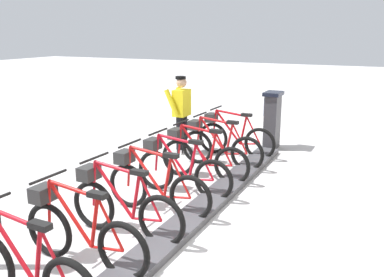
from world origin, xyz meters
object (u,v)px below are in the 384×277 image
(bike_docked_6, at_px, (79,231))
(bike_docked_4, at_px, (154,185))
(bike_docked_3, at_px, (180,169))
(bike_docked_1, at_px, (218,145))
(payment_kiosk, at_px, (272,119))
(bike_docked_7, at_px, (22,266))
(bike_docked_0, at_px, (233,136))
(bike_docked_5, at_px, (121,205))
(bike_docked_2, at_px, (201,156))
(worker_near_rack, at_px, (181,112))

(bike_docked_6, bearing_deg, bike_docked_4, -90.00)
(bike_docked_3, xyz_separation_m, bike_docked_6, (0.00, 2.44, 0.00))
(bike_docked_1, bearing_deg, payment_kiosk, -107.83)
(payment_kiosk, xyz_separation_m, bike_docked_1, (0.57, 1.78, -0.24))
(payment_kiosk, distance_m, bike_docked_7, 6.68)
(bike_docked_0, relative_size, bike_docked_1, 1.00)
(bike_docked_5, bearing_deg, bike_docked_2, -90.00)
(bike_docked_7, bearing_deg, bike_docked_3, -90.00)
(payment_kiosk, height_order, bike_docked_3, payment_kiosk)
(bike_docked_5, height_order, bike_docked_6, same)
(payment_kiosk, xyz_separation_m, bike_docked_3, (0.57, 3.40, -0.24))
(bike_docked_1, relative_size, bike_docked_2, 1.00)
(bike_docked_1, bearing_deg, bike_docked_5, 90.00)
(bike_docked_4, xyz_separation_m, bike_docked_6, (0.00, 1.62, 0.00))
(bike_docked_7, distance_m, worker_near_rack, 5.56)
(payment_kiosk, height_order, bike_docked_4, payment_kiosk)
(bike_docked_6, xyz_separation_m, bike_docked_7, (0.00, 0.81, 0.00))
(payment_kiosk, height_order, bike_docked_7, payment_kiosk)
(bike_docked_0, bearing_deg, bike_docked_7, 90.00)
(bike_docked_6, distance_m, worker_near_rack, 4.77)
(bike_docked_1, height_order, worker_near_rack, worker_near_rack)
(bike_docked_0, distance_m, bike_docked_6, 4.87)
(bike_docked_0, xyz_separation_m, worker_near_rack, (1.08, 0.25, 0.48))
(payment_kiosk, bearing_deg, bike_docked_1, 72.17)
(bike_docked_0, bearing_deg, payment_kiosk, -120.62)
(bike_docked_3, relative_size, worker_near_rack, 1.04)
(bike_docked_5, bearing_deg, bike_docked_1, -90.00)
(bike_docked_1, distance_m, bike_docked_3, 1.62)
(payment_kiosk, bearing_deg, bike_docked_3, 80.46)
(bike_docked_2, distance_m, bike_docked_5, 2.44)
(bike_docked_1, bearing_deg, bike_docked_7, 90.00)
(bike_docked_0, bearing_deg, bike_docked_6, 90.00)
(worker_near_rack, bearing_deg, bike_docked_3, 116.41)
(bike_docked_0, bearing_deg, bike_docked_1, 90.00)
(bike_docked_2, height_order, bike_docked_3, same)
(bike_docked_3, height_order, bike_docked_7, same)
(bike_docked_2, distance_m, bike_docked_3, 0.81)
(bike_docked_1, xyz_separation_m, bike_docked_3, (0.00, 1.62, 0.00))
(bike_docked_2, distance_m, worker_near_rack, 1.81)
(bike_docked_1, bearing_deg, bike_docked_0, -90.00)
(bike_docked_5, bearing_deg, bike_docked_3, -90.00)
(bike_docked_5, distance_m, worker_near_rack, 3.99)
(bike_docked_4, relative_size, worker_near_rack, 1.04)
(bike_docked_2, xyz_separation_m, bike_docked_4, (0.00, 1.62, 0.00))
(bike_docked_5, distance_m, bike_docked_7, 1.62)
(bike_docked_2, height_order, bike_docked_5, same)
(bike_docked_1, relative_size, bike_docked_5, 1.00)
(bike_docked_2, bearing_deg, bike_docked_6, 90.00)
(bike_docked_3, xyz_separation_m, bike_docked_7, (0.00, 3.25, 0.00))
(bike_docked_2, bearing_deg, bike_docked_4, 90.00)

